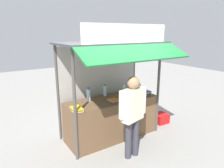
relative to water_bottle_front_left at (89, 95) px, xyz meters
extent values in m
plane|color=gray|center=(0.50, -0.15, -1.06)|extent=(20.00, 20.00, 0.00)
cube|color=brown|center=(0.50, -0.15, -0.60)|extent=(2.10, 0.76, 0.91)
cylinder|color=#4C4742|center=(-0.54, -0.53, 0.01)|extent=(0.06, 0.06, 2.13)
cylinder|color=#4C4742|center=(1.55, -0.53, 0.01)|extent=(0.06, 0.06, 2.13)
cylinder|color=#4C4742|center=(-0.54, 0.38, 0.01)|extent=(0.06, 0.06, 2.13)
cylinder|color=#4C4742|center=(1.55, 0.38, 0.01)|extent=(0.06, 0.06, 2.13)
cube|color=#B7B2A8|center=(0.50, 0.38, -0.02)|extent=(2.06, 0.04, 2.08)
cube|color=#3F3F44|center=(0.50, -0.18, 1.10)|extent=(2.30, 1.11, 0.04)
cube|color=#1E7A38|center=(0.50, -0.98, 0.96)|extent=(2.26, 0.51, 0.26)
cube|color=white|center=(0.50, -0.68, 1.29)|extent=(1.89, 0.04, 0.35)
cylinder|color=#59544C|center=(0.50, -0.63, 1.00)|extent=(1.99, 0.02, 0.02)
cylinder|color=silver|center=(0.00, 0.00, -0.01)|extent=(0.09, 0.09, 0.27)
cylinder|color=blue|center=(0.00, 0.00, 0.15)|extent=(0.06, 0.06, 0.04)
cylinder|color=silver|center=(1.36, -0.08, -0.04)|extent=(0.07, 0.07, 0.21)
cylinder|color=#198C33|center=(1.36, -0.08, 0.07)|extent=(0.04, 0.04, 0.03)
cylinder|color=silver|center=(0.89, -0.07, -0.03)|extent=(0.07, 0.07, 0.22)
cylinder|color=white|center=(0.89, -0.07, 0.09)|extent=(0.05, 0.05, 0.03)
cylinder|color=silver|center=(0.51, 0.15, -0.03)|extent=(0.08, 0.08, 0.24)
cylinder|color=#198C33|center=(0.51, 0.15, 0.11)|extent=(0.05, 0.05, 0.03)
cube|color=orange|center=(1.34, -0.28, -0.14)|extent=(0.25, 0.26, 0.01)
cube|color=purple|center=(1.34, -0.28, -0.13)|extent=(0.25, 0.26, 0.01)
cube|color=green|center=(1.34, -0.29, -0.12)|extent=(0.25, 0.26, 0.01)
cube|color=black|center=(1.35, -0.29, -0.11)|extent=(0.25, 0.26, 0.01)
cube|color=orange|center=(1.34, -0.29, -0.10)|extent=(0.24, 0.25, 0.01)
cube|color=white|center=(1.36, -0.29, -0.09)|extent=(0.24, 0.26, 0.01)
cube|color=green|center=(1.35, -0.28, -0.08)|extent=(0.24, 0.25, 0.01)
cube|color=red|center=(1.36, -0.29, -0.07)|extent=(0.23, 0.25, 0.01)
cube|color=blue|center=(1.35, -0.30, -0.06)|extent=(0.23, 0.24, 0.01)
cube|color=red|center=(0.45, -0.28, -0.14)|extent=(0.20, 0.23, 0.01)
cube|color=purple|center=(0.45, -0.29, -0.13)|extent=(0.22, 0.24, 0.01)
cube|color=white|center=(0.46, -0.28, -0.12)|extent=(0.21, 0.23, 0.01)
cube|color=orange|center=(0.47, -0.28, -0.11)|extent=(0.21, 0.24, 0.01)
cube|color=orange|center=(-0.44, -0.37, -0.14)|extent=(0.19, 0.29, 0.01)
cube|color=red|center=(-0.45, -0.38, -0.13)|extent=(0.21, 0.30, 0.01)
cube|color=white|center=(-0.45, -0.38, -0.12)|extent=(0.19, 0.29, 0.01)
cube|color=green|center=(-0.45, -0.37, -0.11)|extent=(0.21, 0.30, 0.01)
cube|color=red|center=(-0.45, -0.38, -0.10)|extent=(0.19, 0.29, 0.01)
cube|color=yellow|center=(-0.45, -0.38, -0.10)|extent=(0.19, 0.29, 0.01)
cube|color=black|center=(-0.44, -0.38, -0.09)|extent=(0.20, 0.29, 0.01)
cube|color=yellow|center=(-0.45, -0.37, -0.08)|extent=(0.21, 0.30, 0.01)
cylinder|color=#332D23|center=(-0.17, -0.63, 0.94)|extent=(0.01, 0.01, 0.08)
cylinder|color=olive|center=(-0.17, -0.63, 0.88)|extent=(0.04, 0.04, 0.04)
ellipsoid|color=#78A833|center=(-0.16, -0.63, 0.81)|extent=(0.04, 0.06, 0.13)
ellipsoid|color=#78A833|center=(-0.16, -0.62, 0.81)|extent=(0.06, 0.06, 0.13)
ellipsoid|color=#78A833|center=(-0.17, -0.61, 0.81)|extent=(0.08, 0.04, 0.13)
ellipsoid|color=#78A833|center=(-0.19, -0.62, 0.81)|extent=(0.07, 0.06, 0.13)
ellipsoid|color=#78A833|center=(-0.19, -0.63, 0.81)|extent=(0.04, 0.06, 0.13)
ellipsoid|color=#78A833|center=(-0.19, -0.65, 0.81)|extent=(0.06, 0.06, 0.13)
ellipsoid|color=#78A833|center=(-0.17, -0.66, 0.81)|extent=(0.08, 0.04, 0.13)
ellipsoid|color=#78A833|center=(-0.16, -0.65, 0.81)|extent=(0.07, 0.06, 0.13)
cylinder|color=#332D23|center=(0.73, -0.63, 0.94)|extent=(0.01, 0.01, 0.07)
cylinder|color=olive|center=(0.73, -0.63, 0.89)|extent=(0.04, 0.04, 0.04)
ellipsoid|color=#8BAF37|center=(0.74, -0.63, 0.81)|extent=(0.03, 0.06, 0.14)
ellipsoid|color=#8BAF37|center=(0.74, -0.62, 0.82)|extent=(0.06, 0.06, 0.14)
ellipsoid|color=#8BAF37|center=(0.72, -0.61, 0.81)|extent=(0.06, 0.03, 0.14)
ellipsoid|color=#8BAF37|center=(0.71, -0.61, 0.82)|extent=(0.06, 0.06, 0.14)
ellipsoid|color=#8BAF37|center=(0.71, -0.63, 0.81)|extent=(0.03, 0.06, 0.14)
ellipsoid|color=#8BAF37|center=(0.71, -0.64, 0.81)|extent=(0.05, 0.05, 0.14)
ellipsoid|color=#8BAF37|center=(0.72, -0.65, 0.82)|extent=(0.07, 0.03, 0.14)
ellipsoid|color=#8BAF37|center=(0.74, -0.64, 0.81)|extent=(0.05, 0.05, 0.14)
cylinder|color=#383842|center=(0.30, -1.03, -0.67)|extent=(0.12, 0.12, 0.77)
cylinder|color=#383842|center=(0.48, -1.03, -0.67)|extent=(0.12, 0.12, 0.77)
cube|color=#EAE5C6|center=(0.39, -1.03, 0.02)|extent=(0.49, 0.30, 0.61)
cylinder|color=#EAE5C6|center=(0.13, -1.03, 0.06)|extent=(0.10, 0.10, 0.52)
cylinder|color=#EAE5C6|center=(0.64, -1.03, 0.06)|extent=(0.10, 0.10, 0.52)
sphere|color=tan|center=(0.39, -1.03, 0.44)|extent=(0.23, 0.23, 0.23)
cube|color=red|center=(2.01, -0.26, -0.94)|extent=(0.36, 0.36, 0.24)
camera|label=1|loc=(-1.86, -3.75, 1.32)|focal=32.39mm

